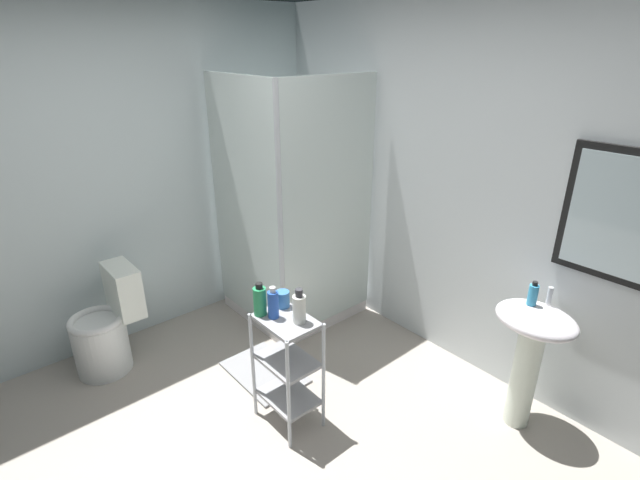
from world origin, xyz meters
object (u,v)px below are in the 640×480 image
Objects in this scene: shower_stall at (292,267)px; lotion_bottle_white at (299,308)px; hand_soap_bottle at (533,294)px; shampoo_bottle_blue at (273,304)px; toilet at (107,329)px; bath_mat at (265,372)px; pedestal_sink at (531,344)px; rinse_cup at (283,299)px; storage_cart at (287,362)px; body_wash_bottle_green at (260,301)px.

lotion_bottle_white is (1.03, -0.73, 0.37)m from shower_stall.
lotion_bottle_white is at bearing -127.67° from hand_soap_bottle.
hand_soap_bottle reaches higher than shampoo_bottle_blue.
toilet is at bearing -140.86° from hand_soap_bottle.
bath_mat is (0.80, 0.79, -0.31)m from toilet.
pedestal_sink is 1.47m from rinse_cup.
pedestal_sink is 4.15× the size of shampoo_bottle_blue.
shampoo_bottle_blue is at bearing -147.42° from storage_cart.
lotion_bottle_white is at bearing 31.04° from shampoo_bottle_blue.
shampoo_bottle_blue is 0.93m from bath_mat.
shampoo_bottle_blue is (1.20, 0.62, 0.51)m from toilet.
rinse_cup is at bearing 118.73° from shampoo_bottle_blue.
rinse_cup is at bearing -10.45° from bath_mat.
toilet is 7.57× the size of rinse_cup.
rinse_cup is at bearing -134.58° from hand_soap_bottle.
rinse_cup is (-0.06, 0.11, -0.04)m from shampoo_bottle_blue.
bath_mat is at bearing 147.07° from body_wash_bottle_green.
storage_cart is at bearing 27.40° from toilet.
shower_stall is 2.63× the size of toilet.
shower_stall is 1.24m from body_wash_bottle_green.
rinse_cup is (1.14, 0.73, 0.48)m from toilet.
lotion_bottle_white reaches higher than pedestal_sink.
bath_mat is (-0.35, 0.06, -0.78)m from rinse_cup.
storage_cart is 3.79× the size of shampoo_bottle_blue.
hand_soap_bottle is at bearing 45.42° from rinse_cup.
shampoo_bottle_blue reaches higher than storage_cart.
storage_cart is 1.23× the size of bath_mat.
body_wash_bottle_green is (-0.21, -0.12, 0.00)m from lotion_bottle_white.
storage_cart is (0.96, -0.77, -0.03)m from shower_stall.
shampoo_bottle_blue is at bearing -129.89° from hand_soap_bottle.
pedestal_sink is 5.46× the size of hand_soap_bottle.
pedestal_sink is at bearing 47.97° from shampoo_bottle_blue.
pedestal_sink is at bearing 46.86° from body_wash_bottle_green.
hand_soap_bottle is 0.71× the size of lotion_bottle_white.
shower_stall is at bearing 127.53° from bath_mat.
shower_stall is 19.93× the size of rinse_cup.
lotion_bottle_white reaches higher than shampoo_bottle_blue.
shower_stall reaches higher than hand_soap_bottle.
body_wash_bottle_green is (0.82, -0.85, 0.37)m from shower_stall.
toilet is 1.44m from shampoo_bottle_blue.
rinse_cup is (-0.20, 0.03, -0.04)m from lotion_bottle_white.
pedestal_sink is 8.07× the size of rinse_cup.
hand_soap_bottle is 1.87m from bath_mat.
toilet is at bearing -152.48° from lotion_bottle_white.
pedestal_sink is 1.52m from shampoo_bottle_blue.
hand_soap_bottle is (1.84, 0.32, 0.41)m from shower_stall.
lotion_bottle_white is 2.09× the size of rinse_cup.
bath_mat is at bearing 164.00° from storage_cart.
rinse_cup is at bearing -39.99° from shower_stall.
shower_stall is 1.26m from shampoo_bottle_blue.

